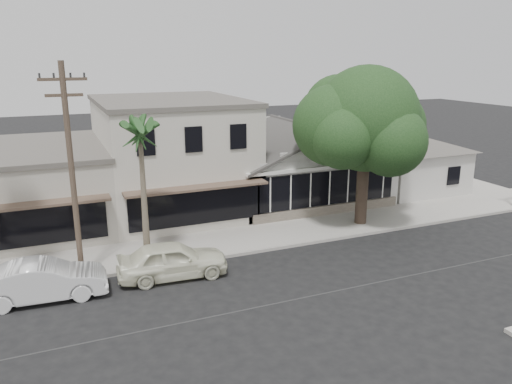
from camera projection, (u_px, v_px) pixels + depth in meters
name	position (u px, v px, depth m)	size (l,w,h in m)	color
ground	(329.00, 293.00, 19.97)	(140.00, 140.00, 0.00)	black
sidewalk_north	(103.00, 260.00, 22.94)	(90.00, 3.50, 0.15)	#9E9991
corner_shop	(297.00, 160.00, 32.23)	(10.40, 8.60, 5.10)	silver
side_cottage	(408.00, 169.00, 34.75)	(6.00, 6.00, 3.00)	silver
row_building_near	(171.00, 157.00, 29.97)	(8.00, 10.00, 6.50)	beige
row_building_midnear	(8.00, 191.00, 26.89)	(10.00, 10.00, 4.20)	beige
utility_pole	(72.00, 169.00, 19.94)	(1.80, 0.24, 9.00)	brown
car_0	(173.00, 260.00, 21.17)	(1.87, 4.65, 1.58)	white
car_1	(43.00, 281.00, 19.24)	(1.65, 4.72, 1.55)	white
shade_tree	(362.00, 122.00, 26.59)	(7.88, 7.13, 8.75)	#403126
palm_east	(140.00, 133.00, 21.10)	(2.68, 2.68, 7.02)	#726651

